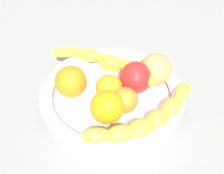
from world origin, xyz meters
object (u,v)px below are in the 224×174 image
(banana_draped_right, at_px, (108,63))
(tomato_red, at_px, (136,78))
(peach_blush, at_px, (155,70))
(fruit_bowl, at_px, (112,97))
(orange_rear, at_px, (70,83))
(banana_draped_left, at_px, (147,121))
(orange_mid_left, at_px, (107,107))
(orange_mid_right, at_px, (125,100))
(orange_front, at_px, (109,89))

(banana_draped_right, height_order, tomato_red, tomato_red)
(banana_draped_right, distance_m, peach_blush, 0.10)
(fruit_bowl, height_order, orange_rear, orange_rear)
(banana_draped_left, height_order, orange_mid_left, orange_mid_left)
(peach_blush, distance_m, tomato_red, 0.05)
(banana_draped_left, xyz_separation_m, orange_mid_right, (0.05, 0.05, -0.00))
(orange_mid_right, bearing_deg, banana_draped_right, 25.71)
(banana_draped_right, relative_size, orange_mid_right, 4.71)
(banana_draped_left, relative_size, peach_blush, 2.81)
(fruit_bowl, height_order, banana_draped_left, banana_draped_left)
(banana_draped_right, distance_m, orange_mid_left, 0.14)
(orange_rear, relative_size, peach_blush, 0.95)
(peach_blush, xyz_separation_m, tomato_red, (-0.03, 0.04, -0.00))
(banana_draped_left, relative_size, banana_draped_right, 0.79)
(banana_draped_left, height_order, orange_mid_right, orange_mid_right)
(tomato_red, bearing_deg, orange_rear, 105.42)
(orange_rear, bearing_deg, banana_draped_right, -36.94)
(banana_draped_right, relative_size, orange_mid_left, 3.78)
(orange_rear, distance_m, tomato_red, 0.13)
(fruit_bowl, distance_m, orange_mid_right, 0.05)
(orange_front, bearing_deg, orange_mid_left, -173.67)
(orange_mid_left, distance_m, orange_mid_right, 0.04)
(orange_rear, bearing_deg, peach_blush, -68.41)
(banana_draped_left, distance_m, orange_mid_left, 0.08)
(orange_front, xyz_separation_m, peach_blush, (0.07, -0.09, 0.01))
(banana_draped_right, xyz_separation_m, peach_blush, (-0.02, -0.10, 0.01))
(orange_front, height_order, orange_mid_left, orange_mid_left)
(banana_draped_right, bearing_deg, orange_mid_left, -170.70)
(orange_front, height_order, orange_rear, orange_rear)
(peach_blush, bearing_deg, orange_mid_right, 149.79)
(orange_mid_right, bearing_deg, orange_rear, 77.90)
(orange_rear, distance_m, peach_blush, 0.18)
(peach_blush, relative_size, tomato_red, 1.03)
(banana_draped_left, relative_size, orange_rear, 2.95)
(banana_draped_right, xyz_separation_m, orange_rear, (-0.08, 0.06, 0.01))
(peach_blush, bearing_deg, orange_rear, 111.59)
(orange_front, bearing_deg, banana_draped_right, 11.10)
(tomato_red, bearing_deg, orange_mid_right, 166.55)
(orange_rear, relative_size, tomato_red, 0.98)
(orange_front, relative_size, tomato_red, 0.82)
(orange_mid_left, bearing_deg, peach_blush, -34.34)
(banana_draped_right, height_order, orange_mid_right, orange_mid_right)
(peach_blush, bearing_deg, banana_draped_left, 177.26)
(banana_draped_left, bearing_deg, orange_mid_right, 44.43)
(banana_draped_right, height_order, orange_rear, orange_rear)
(banana_draped_left, height_order, peach_blush, peach_blush)
(orange_mid_right, xyz_separation_m, tomato_red, (0.06, -0.01, 0.01))
(banana_draped_right, relative_size, peach_blush, 3.56)
(banana_draped_right, xyz_separation_m, tomato_red, (-0.05, -0.06, 0.01))
(banana_draped_left, relative_size, tomato_red, 2.89)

